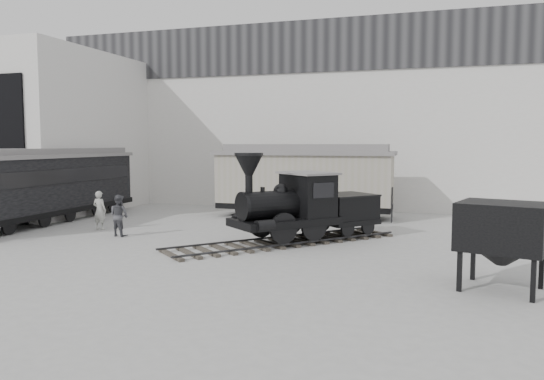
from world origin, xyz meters
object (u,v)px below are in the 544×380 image
(visitor_a, at_px, (100,210))
(visitor_b, at_px, (119,215))
(passenger_coach, at_px, (46,185))
(locomotive, at_px, (301,210))
(boxcar, at_px, (304,179))
(coal_hopper, at_px, (502,233))

(visitor_a, distance_m, visitor_b, 2.13)
(passenger_coach, height_order, visitor_b, passenger_coach)
(locomotive, height_order, boxcar, boxcar)
(locomotive, distance_m, visitor_a, 9.39)
(boxcar, xyz_separation_m, visitor_b, (-6.04, -7.98, -1.15))
(boxcar, xyz_separation_m, coal_hopper, (8.33, -12.17, -0.49))
(coal_hopper, bearing_deg, visitor_a, 178.29)
(visitor_b, bearing_deg, coal_hopper, 175.74)
(visitor_a, xyz_separation_m, coal_hopper, (16.15, -5.37, 0.64))
(passenger_coach, relative_size, coal_hopper, 4.94)
(coal_hopper, bearing_deg, passenger_coach, 178.51)
(visitor_b, distance_m, coal_hopper, 14.98)
(passenger_coach, bearing_deg, locomotive, -6.62)
(boxcar, distance_m, visitor_b, 10.07)
(passenger_coach, relative_size, visitor_a, 7.18)
(visitor_b, height_order, coal_hopper, coal_hopper)
(passenger_coach, bearing_deg, visitor_a, -17.91)
(boxcar, relative_size, passenger_coach, 0.75)
(visitor_a, xyz_separation_m, visitor_b, (1.78, -1.17, -0.01))
(boxcar, relative_size, visitor_b, 5.42)
(visitor_a, height_order, coal_hopper, coal_hopper)
(boxcar, relative_size, visitor_a, 5.37)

